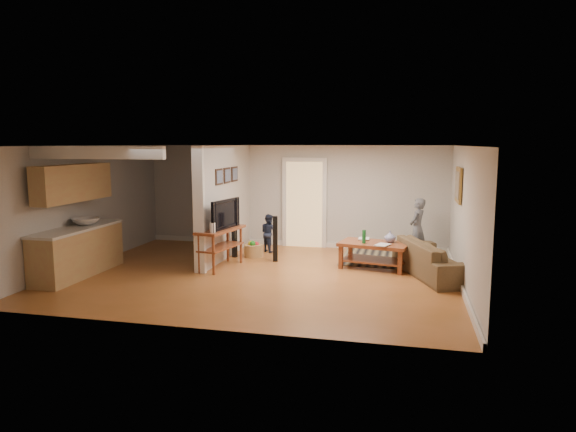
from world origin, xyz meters
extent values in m
plane|color=brown|center=(0.00, 0.00, 0.00)|extent=(7.50, 7.50, 0.00)
cube|color=#B7B5AF|center=(0.00, 3.00, 1.25)|extent=(7.50, 0.04, 2.50)
cube|color=#B7B5AF|center=(-3.75, 0.00, 1.25)|extent=(0.04, 6.00, 2.50)
cube|color=#B7B5AF|center=(3.75, 0.00, 1.25)|extent=(0.04, 6.00, 2.50)
cube|color=white|center=(0.00, 0.00, 2.50)|extent=(7.50, 6.00, 0.04)
cube|color=#B7B5AF|center=(-1.20, 1.45, 1.25)|extent=(0.15, 3.10, 2.50)
cube|color=white|center=(-1.20, -0.10, 1.25)|extent=(0.22, 0.10, 2.50)
cube|color=white|center=(0.00, 2.97, 0.06)|extent=(7.50, 0.04, 0.12)
cube|color=white|center=(3.72, 0.00, 0.06)|extent=(0.04, 6.00, 0.12)
cube|color=#D8B272|center=(0.30, 2.94, 1.05)|extent=(0.90, 0.06, 2.10)
cube|color=tan|center=(-3.43, -0.80, 0.45)|extent=(0.60, 2.20, 0.90)
cube|color=beige|center=(-3.43, -0.80, 0.92)|extent=(0.64, 2.24, 0.05)
cube|color=tan|center=(-3.45, -0.80, 1.80)|extent=(0.35, 2.00, 0.70)
imported|color=silver|center=(-3.43, -0.50, 0.94)|extent=(0.54, 0.54, 0.19)
cube|color=black|center=(-1.11, 0.80, 1.85)|extent=(0.03, 0.40, 0.34)
cube|color=black|center=(-1.11, 1.30, 1.85)|extent=(0.03, 0.40, 0.34)
cube|color=black|center=(-1.11, 1.80, 1.85)|extent=(0.03, 0.40, 0.34)
cube|color=olive|center=(3.71, 1.00, 1.75)|extent=(0.04, 0.90, 0.68)
cube|color=black|center=(2.69, 2.05, 0.01)|extent=(2.67, 1.97, 0.01)
imported|color=#433621|center=(3.30, 0.73, 0.00)|extent=(1.65, 2.45, 0.67)
cube|color=brown|center=(2.13, 1.06, 0.50)|extent=(1.51, 1.06, 0.07)
cube|color=silver|center=(2.13, 1.06, 0.51)|extent=(0.94, 0.64, 0.02)
cube|color=brown|center=(2.13, 1.06, 0.17)|extent=(1.37, 0.93, 0.03)
cube|color=brown|center=(1.47, 0.87, 0.25)|extent=(0.09, 0.09, 0.50)
cube|color=brown|center=(2.66, 0.62, 0.25)|extent=(0.09, 0.09, 0.50)
cube|color=brown|center=(1.60, 1.50, 0.25)|extent=(0.09, 0.09, 0.50)
cube|color=brown|center=(2.79, 1.25, 0.25)|extent=(0.09, 0.09, 0.50)
imported|color=navy|center=(2.44, 1.14, 0.54)|extent=(0.27, 0.27, 0.24)
cylinder|color=#166128|center=(1.93, 0.93, 0.68)|extent=(0.08, 0.08, 0.27)
imported|color=#998C4C|center=(1.78, 1.34, 0.54)|extent=(0.25, 0.32, 0.03)
imported|color=#66594C|center=(2.19, 0.81, 0.54)|extent=(0.35, 0.40, 0.03)
cube|color=brown|center=(-0.95, 0.40, 0.79)|extent=(0.71, 1.37, 0.05)
cube|color=brown|center=(-0.95, 0.40, 0.43)|extent=(0.64, 1.25, 0.03)
cylinder|color=brown|center=(-1.21, -0.13, 0.40)|extent=(0.05, 0.05, 0.80)
cylinder|color=brown|center=(-1.01, 0.99, 0.40)|extent=(0.05, 0.05, 0.80)
cylinder|color=brown|center=(-0.89, -0.19, 0.40)|extent=(0.05, 0.05, 0.80)
cylinder|color=brown|center=(-0.69, 0.93, 0.40)|extent=(0.05, 0.05, 0.80)
imported|color=black|center=(-0.93, 0.40, 0.82)|extent=(0.32, 1.06, 0.61)
cylinder|color=white|center=(-0.93, -0.10, 0.92)|extent=(0.11, 0.11, 0.20)
cube|color=black|center=(0.00, 1.20, 0.50)|extent=(0.12, 0.12, 1.00)
cube|color=black|center=(-1.00, 1.40, 0.48)|extent=(0.12, 0.12, 0.96)
cylinder|color=#AA764A|center=(-0.60, 1.55, 0.14)|extent=(0.42, 0.42, 0.27)
sphere|color=red|center=(-0.55, 1.58, 0.27)|extent=(0.13, 0.13, 0.13)
sphere|color=yellow|center=(-0.66, 1.56, 0.29)|extent=(0.13, 0.13, 0.13)
sphere|color=#228822|center=(-0.60, 1.49, 0.31)|extent=(0.13, 0.13, 0.13)
imported|color=slate|center=(3.00, 2.25, 0.00)|extent=(0.49, 0.58, 1.35)
imported|color=#1D253C|center=(-0.40, 2.14, 0.00)|extent=(0.55, 0.54, 0.90)
camera|label=1|loc=(2.71, -9.37, 2.55)|focal=32.00mm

